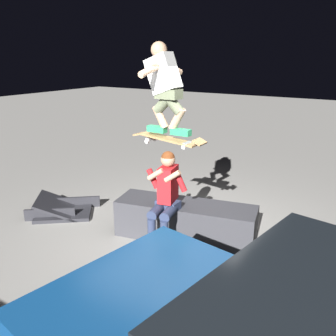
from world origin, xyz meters
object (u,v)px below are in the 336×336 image
at_px(skater_airborne, 165,84).
at_px(kicker_ramp, 64,210).
at_px(ledge_box_main, 185,221).
at_px(person_sitting_on_ledge, 165,196).
at_px(skateboard, 169,139).

distance_m(skater_airborne, kicker_ramp, 3.08).
bearing_deg(kicker_ramp, ledge_box_main, -170.91).
bearing_deg(ledge_box_main, person_sitting_on_ledge, 75.87).
relative_size(ledge_box_main, skater_airborne, 1.84).
distance_m(person_sitting_on_ledge, kicker_ramp, 2.23).
xyz_separation_m(person_sitting_on_ledge, skateboard, (-0.08, 0.04, 0.81)).
distance_m(ledge_box_main, kicker_ramp, 2.25).
xyz_separation_m(skateboard, skater_airborne, (0.06, -0.00, 0.69)).
relative_size(skater_airborne, kicker_ramp, 0.93).
xyz_separation_m(skater_airborne, kicker_ramp, (2.13, -0.08, -2.22)).
bearing_deg(ledge_box_main, kicker_ramp, 9.09).
distance_m(skateboard, skater_airborne, 0.69).
relative_size(skateboard, skater_airborne, 0.91).
bearing_deg(person_sitting_on_ledge, skater_airborne, 118.94).
xyz_separation_m(person_sitting_on_ledge, kicker_ramp, (2.11, -0.04, -0.72)).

